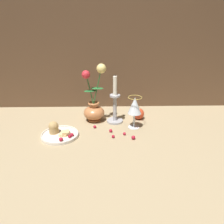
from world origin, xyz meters
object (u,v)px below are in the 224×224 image
object	(u,v)px
vase	(94,106)
plate_with_pastries	(59,133)
wine_glass	(135,107)
apple_beside_vase	(139,114)
candlestick	(115,107)

from	to	relation	value
vase	plate_with_pastries	bearing A→B (deg)	-133.94
vase	plate_with_pastries	xyz separation A→B (m)	(-0.17, -0.18, -0.07)
wine_glass	plate_with_pastries	bearing A→B (deg)	-167.54
wine_glass	apple_beside_vase	xyz separation A→B (m)	(0.04, 0.11, -0.09)
vase	candlestick	size ratio (longest dim) A/B	1.20
plate_with_pastries	apple_beside_vase	size ratio (longest dim) A/B	2.39
vase	candlestick	distance (m)	0.12
candlestick	apple_beside_vase	xyz separation A→B (m)	(0.14, 0.03, -0.06)
plate_with_pastries	apple_beside_vase	world-z (taller)	apple_beside_vase
vase	plate_with_pastries	size ratio (longest dim) A/B	1.77
vase	apple_beside_vase	world-z (taller)	vase
plate_with_pastries	wine_glass	world-z (taller)	wine_glass
vase	apple_beside_vase	bearing A→B (deg)	4.23
plate_with_pastries	apple_beside_vase	xyz separation A→B (m)	(0.43, 0.20, 0.02)
vase	candlestick	world-z (taller)	vase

